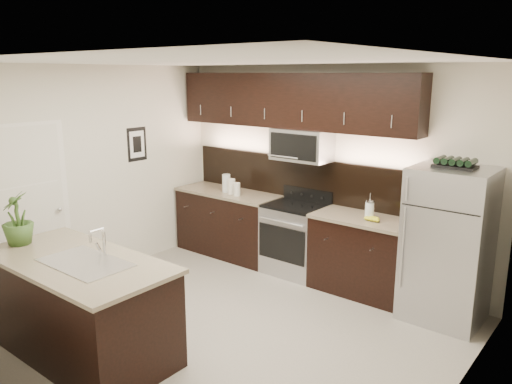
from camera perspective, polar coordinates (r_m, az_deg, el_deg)
ground at (r=5.44m, az=-3.71°, el=-15.05°), size 4.50×4.50×0.00m
room_walls at (r=4.92m, az=-5.25°, el=2.87°), size 4.52×4.02×2.71m
counter_run at (r=6.73m, az=3.06°, el=-4.98°), size 3.51×0.65×0.94m
upper_fixtures at (r=6.51m, az=4.19°, el=9.39°), size 3.49×0.40×1.66m
island at (r=5.05m, az=-19.48°, el=-12.21°), size 1.96×0.96×0.94m
sink_faucet at (r=4.75m, az=-18.85°, el=-7.46°), size 0.84×0.50×0.28m
refrigerator at (r=5.65m, az=21.06°, el=-5.68°), size 0.80×0.72×1.66m
wine_rack at (r=5.44m, az=21.82°, el=3.07°), size 0.41×0.25×0.10m
plant at (r=5.43m, az=-25.63°, el=-2.75°), size 0.39×0.39×0.53m
canisters at (r=7.03m, az=-2.97°, el=0.75°), size 0.37×0.19×0.26m
french_press at (r=5.91m, az=12.84°, el=-2.01°), size 0.11×0.11×0.31m
bananas at (r=5.90m, az=12.76°, el=-2.88°), size 0.19×0.15×0.06m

